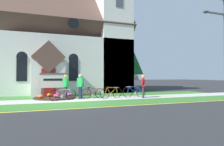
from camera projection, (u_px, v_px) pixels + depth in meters
ground at (59, 96)px, 14.88m from camera, size 140.00×140.00×0.00m
sidewalk_slab at (82, 99)px, 12.75m from camera, size 32.00×2.10×0.01m
grass_verge at (90, 104)px, 10.68m from camera, size 32.00×2.30×0.01m
church_lawn at (76, 96)px, 15.01m from camera, size 24.00×2.70×0.01m
curb_paint_stripe at (96, 107)px, 9.46m from camera, size 28.00×0.16×0.01m
church_building at (70, 47)px, 21.10m from camera, size 11.80×12.38×12.47m
church_sign at (54, 81)px, 13.93m from camera, size 2.01×0.19×1.77m
flower_bed at (55, 97)px, 13.39m from camera, size 2.79×2.79×0.34m
bicycle_orange at (93, 93)px, 13.39m from camera, size 1.69×0.10×0.79m
bicycle_yellow at (63, 95)px, 12.14m from camera, size 1.69×0.61×0.78m
bicycle_black at (111, 93)px, 13.53m from camera, size 1.72×0.43×0.84m
bicycle_blue at (134, 92)px, 14.28m from camera, size 1.80×0.14×0.83m
cyclist_in_blue_jersey at (143, 85)px, 13.77m from camera, size 0.42×0.65×1.62m
cyclist_in_green_jersey at (66, 85)px, 12.89m from camera, size 0.34×0.73×1.63m
cyclist_in_orange_jersey at (80, 85)px, 13.10m from camera, size 0.41×0.69×1.65m
utility_pole at (224, 33)px, 13.85m from camera, size 3.12×0.28×8.35m
roadside_conifer at (127, 55)px, 23.18m from camera, size 3.91×3.91×6.53m
distant_hill at (31, 80)px, 86.81m from camera, size 104.60×51.96×26.80m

